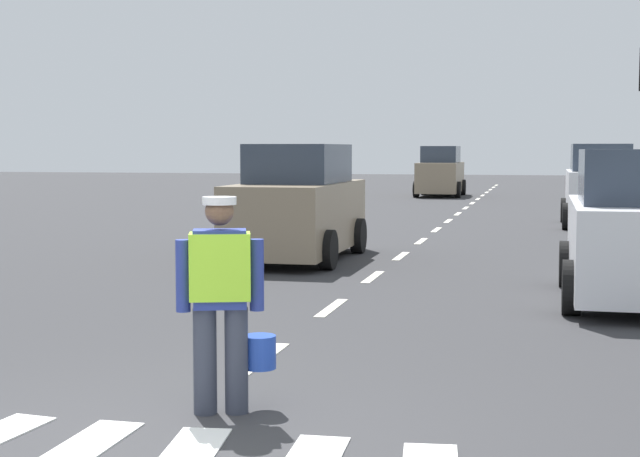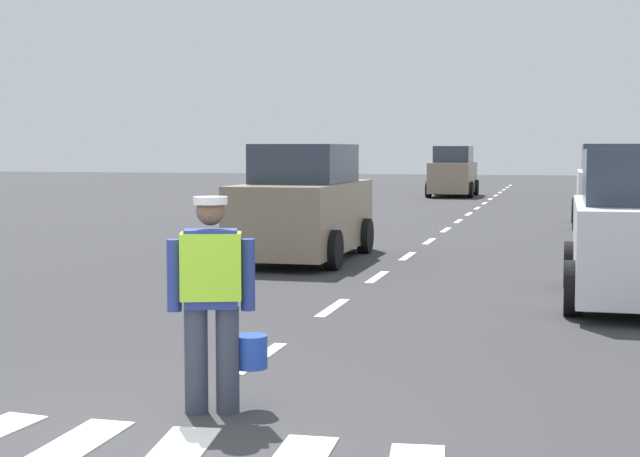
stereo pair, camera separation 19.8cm
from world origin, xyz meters
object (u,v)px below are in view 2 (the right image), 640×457
road_worker (214,293)px  car_oncoming_third (453,173)px  car_oncoming_lead (304,206)px  car_parked_far (610,189)px

road_worker → car_oncoming_third: bearing=93.4°
car_oncoming_lead → road_worker: bearing=-78.6°
car_oncoming_lead → car_oncoming_third: bearing=89.9°
road_worker → car_oncoming_third: 34.04m
car_oncoming_lead → car_oncoming_third: car_oncoming_third is taller
car_parked_far → car_oncoming_third: (-5.76, 15.01, -0.00)m
car_parked_far → car_oncoming_third: car_parked_far is taller
car_parked_far → car_oncoming_lead: bearing=-122.8°
road_worker → car_oncoming_lead: car_oncoming_lead is taller
car_parked_far → car_oncoming_lead: car_parked_far is taller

